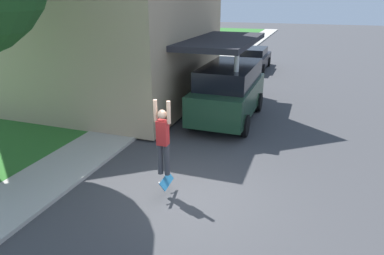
{
  "coord_description": "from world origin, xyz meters",
  "views": [
    {
      "loc": [
        2.58,
        -6.77,
        4.48
      ],
      "look_at": [
        -0.29,
        1.39,
        1.18
      ],
      "focal_mm": 32.0,
      "sensor_mm": 36.0,
      "label": 1
    }
  ],
  "objects_px": {
    "car_down_street": "(253,59)",
    "skateboarder": "(163,138)",
    "suv_parked": "(229,91)",
    "skateboard": "(166,181)"
  },
  "relations": [
    {
      "from": "skateboard",
      "to": "suv_parked",
      "type": "bearing_deg",
      "value": 89.34
    },
    {
      "from": "car_down_street",
      "to": "skateboarder",
      "type": "height_order",
      "value": "skateboarder"
    },
    {
      "from": "car_down_street",
      "to": "skateboarder",
      "type": "xyz_separation_m",
      "value": [
        0.7,
        -16.1,
        0.81
      ]
    },
    {
      "from": "skateboard",
      "to": "skateboarder",
      "type": "bearing_deg",
      "value": 154.76
    },
    {
      "from": "suv_parked",
      "to": "skateboard",
      "type": "distance_m",
      "value": 5.94
    },
    {
      "from": "suv_parked",
      "to": "skateboarder",
      "type": "distance_m",
      "value": 5.86
    },
    {
      "from": "car_down_street",
      "to": "skateboarder",
      "type": "bearing_deg",
      "value": -87.5
    },
    {
      "from": "suv_parked",
      "to": "skateboard",
      "type": "xyz_separation_m",
      "value": [
        -0.07,
        -5.89,
        -0.76
      ]
    },
    {
      "from": "skateboarder",
      "to": "skateboard",
      "type": "relative_size",
      "value": 2.38
    },
    {
      "from": "skateboarder",
      "to": "skateboard",
      "type": "distance_m",
      "value": 1.1
    }
  ]
}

